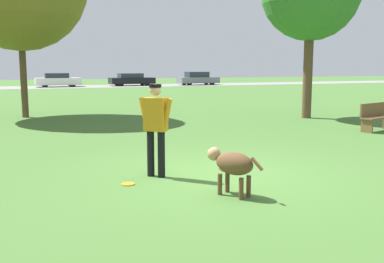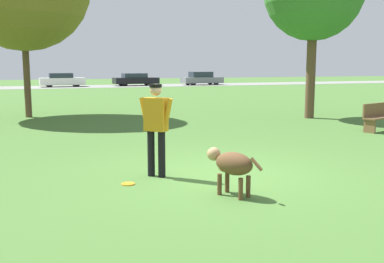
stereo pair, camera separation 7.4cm
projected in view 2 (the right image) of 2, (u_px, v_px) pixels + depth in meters
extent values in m
plane|color=#426B2D|center=(220.00, 174.00, 8.19)|extent=(120.00, 120.00, 0.00)
cube|color=gray|center=(59.00, 87.00, 41.38)|extent=(120.00, 6.00, 0.01)
cylinder|color=black|center=(162.00, 154.00, 7.92)|extent=(0.18, 0.18, 0.82)
cylinder|color=black|center=(151.00, 153.00, 8.00)|extent=(0.18, 0.18, 0.82)
cube|color=#C68419|center=(156.00, 114.00, 7.86)|extent=(0.43, 0.43, 0.58)
cylinder|color=#C68419|center=(167.00, 115.00, 7.77)|extent=(0.21, 0.21, 0.59)
cylinder|color=#C68419|center=(145.00, 114.00, 7.94)|extent=(0.21, 0.21, 0.59)
sphere|color=tan|center=(156.00, 90.00, 7.79)|extent=(0.29, 0.29, 0.21)
cylinder|color=black|center=(156.00, 86.00, 7.78)|extent=(0.31, 0.31, 0.06)
ellipsoid|color=brown|center=(234.00, 164.00, 6.75)|extent=(0.60, 0.73, 0.35)
ellipsoid|color=tan|center=(225.00, 166.00, 6.87)|extent=(0.30, 0.28, 0.19)
sphere|color=tan|center=(214.00, 154.00, 6.99)|extent=(0.29, 0.29, 0.21)
cylinder|color=brown|center=(220.00, 184.00, 6.86)|extent=(0.09, 0.09, 0.33)
cylinder|color=brown|center=(227.00, 182.00, 7.00)|extent=(0.09, 0.09, 0.33)
cylinder|color=brown|center=(241.00, 189.00, 6.59)|extent=(0.09, 0.09, 0.33)
cylinder|color=brown|center=(248.00, 186.00, 6.73)|extent=(0.09, 0.09, 0.33)
cylinder|color=brown|center=(256.00, 164.00, 6.47)|extent=(0.14, 0.21, 0.19)
cylinder|color=orange|center=(128.00, 184.00, 7.47)|extent=(0.22, 0.22, 0.02)
torus|color=orange|center=(128.00, 184.00, 7.47)|extent=(0.23, 0.23, 0.02)
cylinder|color=brown|center=(27.00, 76.00, 17.03)|extent=(0.25, 0.25, 3.12)
cylinder|color=brown|center=(311.00, 74.00, 16.73)|extent=(0.35, 0.35, 3.31)
cube|color=white|center=(62.00, 81.00, 41.76)|extent=(4.07, 1.83, 0.64)
cube|color=#232D38|center=(61.00, 75.00, 41.64)|extent=(2.12, 1.56, 0.44)
cylinder|color=black|center=(75.00, 83.00, 42.95)|extent=(0.58, 0.21, 0.57)
cylinder|color=black|center=(77.00, 84.00, 41.52)|extent=(0.58, 0.21, 0.57)
cylinder|color=black|center=(48.00, 84.00, 42.07)|extent=(0.58, 0.21, 0.57)
cylinder|color=black|center=(49.00, 84.00, 40.65)|extent=(0.58, 0.21, 0.57)
cube|color=black|center=(136.00, 81.00, 44.17)|extent=(4.40, 1.91, 0.58)
cube|color=#232D38|center=(134.00, 75.00, 44.05)|extent=(2.31, 1.60, 0.43)
cylinder|color=black|center=(146.00, 82.00, 45.40)|extent=(0.59, 0.22, 0.58)
cylinder|color=black|center=(151.00, 83.00, 43.99)|extent=(0.59, 0.22, 0.58)
cylinder|color=black|center=(121.00, 83.00, 44.41)|extent=(0.59, 0.22, 0.58)
cylinder|color=black|center=(125.00, 83.00, 43.00)|extent=(0.59, 0.22, 0.58)
cube|color=slate|center=(202.00, 80.00, 45.89)|extent=(4.22, 1.77, 0.59)
cube|color=#232D38|center=(201.00, 74.00, 45.76)|extent=(2.20, 1.49, 0.55)
cylinder|color=black|center=(210.00, 82.00, 47.04)|extent=(0.57, 0.21, 0.57)
cylinder|color=black|center=(216.00, 82.00, 45.72)|extent=(0.57, 0.21, 0.57)
cylinder|color=black|center=(188.00, 82.00, 46.11)|extent=(0.57, 0.21, 0.57)
cylinder|color=black|center=(193.00, 83.00, 44.79)|extent=(0.57, 0.21, 0.57)
cube|color=brown|center=(381.00, 117.00, 13.49)|extent=(1.46, 0.79, 0.05)
cube|color=brown|center=(376.00, 110.00, 13.60)|extent=(1.35, 0.46, 0.40)
cube|color=brown|center=(370.00, 126.00, 13.14)|extent=(0.16, 0.36, 0.39)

